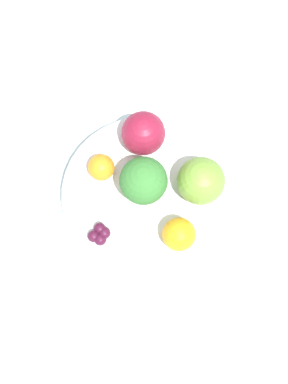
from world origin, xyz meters
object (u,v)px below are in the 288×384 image
broccoli (141,181)px  grape_cluster (100,234)px  apple_red (143,133)px  apple_green (201,180)px  orange_back (101,167)px  orange_front (179,234)px  bowl (144,198)px

broccoli → grape_cluster: broccoli is taller
grape_cluster → broccoli: bearing=41.2°
broccoli → apple_red: size_ratio=1.31×
apple_green → orange_back: size_ratio=1.75×
orange_front → orange_back: bearing=131.0°
apple_green → orange_front: bearing=-119.5°
orange_front → grape_cluster: bearing=171.4°
orange_back → apple_green: bearing=-16.4°
broccoli → apple_red: 0.07m
broccoli → orange_front: broccoli is taller
apple_red → orange_back: bearing=-149.0°
broccoli → apple_green: 0.08m
apple_red → orange_back: size_ratio=1.64×
bowl → apple_green: (0.08, 0.00, 0.05)m
apple_green → grape_cluster: apple_green is taller
apple_red → apple_green: 0.10m
broccoli → orange_front: 0.08m
bowl → apple_green: 0.09m
broccoli → grape_cluster: size_ratio=2.52×
orange_back → grape_cluster: size_ratio=1.17×
apple_green → orange_back: (-0.13, 0.04, -0.01)m
broccoli → apple_red: bearing=80.9°
broccoli → grape_cluster: bearing=-138.8°
grape_cluster → orange_front: bearing=-8.6°
broccoli → apple_green: broccoli is taller
apple_red → orange_front: size_ratio=1.35×
bowl → broccoli: broccoli is taller
orange_front → grape_cluster: 0.11m
broccoli → apple_green: (0.08, -0.00, -0.01)m
broccoli → apple_red: (0.01, 0.07, -0.02)m
bowl → broccoli: 0.07m
bowl → grape_cluster: 0.09m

